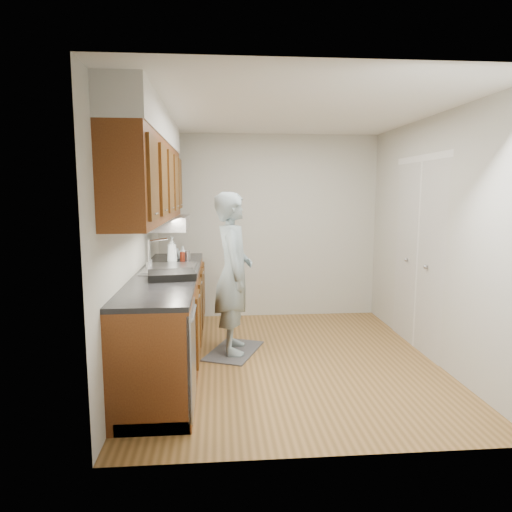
{
  "coord_description": "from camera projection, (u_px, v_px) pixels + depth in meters",
  "views": [
    {
      "loc": [
        -0.69,
        -4.49,
        1.73
      ],
      "look_at": [
        -0.3,
        0.25,
        1.06
      ],
      "focal_mm": 32.0,
      "sensor_mm": 36.0,
      "label": 1
    }
  ],
  "objects": [
    {
      "name": "floor",
      "position": [
        287.0,
        360.0,
        4.73
      ],
      "size": [
        3.5,
        3.5,
        0.0
      ],
      "primitive_type": "plane",
      "color": "olive",
      "rests_on": "ground"
    },
    {
      "name": "ceiling",
      "position": [
        289.0,
        111.0,
        4.38
      ],
      "size": [
        3.5,
        3.5,
        0.0
      ],
      "primitive_type": "plane",
      "rotation": [
        3.14,
        0.0,
        0.0
      ],
      "color": "white",
      "rests_on": "wall_left"
    },
    {
      "name": "wall_left",
      "position": [
        135.0,
        241.0,
        4.43
      ],
      "size": [
        0.02,
        3.5,
        2.5
      ],
      "primitive_type": "cube",
      "color": "#B9B9AE",
      "rests_on": "floor"
    },
    {
      "name": "wall_right",
      "position": [
        433.0,
        239.0,
        4.67
      ],
      "size": [
        0.02,
        3.5,
        2.5
      ],
      "primitive_type": "cube",
      "color": "#B9B9AE",
      "rests_on": "floor"
    },
    {
      "name": "wall_back",
      "position": [
        269.0,
        227.0,
        6.28
      ],
      "size": [
        3.0,
        0.02,
        2.5
      ],
      "primitive_type": "cube",
      "color": "#B9B9AE",
      "rests_on": "floor"
    },
    {
      "name": "counter",
      "position": [
        168.0,
        317.0,
        4.56
      ],
      "size": [
        0.64,
        2.8,
        1.3
      ],
      "color": "brown",
      "rests_on": "floor"
    },
    {
      "name": "upper_cabinets",
      "position": [
        151.0,
        169.0,
        4.39
      ],
      "size": [
        0.47,
        2.8,
        1.21
      ],
      "color": "brown",
      "rests_on": "wall_left"
    },
    {
      "name": "closet_door",
      "position": [
        418.0,
        256.0,
        5.0
      ],
      "size": [
        0.02,
        1.22,
        2.05
      ],
      "primitive_type": "cube",
      "color": "silver",
      "rests_on": "wall_right"
    },
    {
      "name": "floor_mat",
      "position": [
        234.0,
        351.0,
        4.97
      ],
      "size": [
        0.71,
        0.88,
        0.01
      ],
      "primitive_type": "cube",
      "rotation": [
        0.0,
        0.0,
        -0.39
      ],
      "color": "#5B5B5D",
      "rests_on": "floor"
    },
    {
      "name": "person",
      "position": [
        233.0,
        262.0,
        4.83
      ],
      "size": [
        0.46,
        0.69,
        1.94
      ],
      "primitive_type": "imported",
      "rotation": [
        0.0,
        0.0,
        1.57
      ],
      "color": "#869CA3",
      "rests_on": "floor_mat"
    },
    {
      "name": "soap_bottle_a",
      "position": [
        172.0,
        250.0,
        5.07
      ],
      "size": [
        0.15,
        0.15,
        0.29
      ],
      "primitive_type": "imported",
      "rotation": [
        0.0,
        0.0,
        0.46
      ],
      "color": "white",
      "rests_on": "counter"
    },
    {
      "name": "soap_bottle_b",
      "position": [
        174.0,
        251.0,
        5.35
      ],
      "size": [
        0.12,
        0.12,
        0.19
      ],
      "primitive_type": "imported",
      "rotation": [
        0.0,
        0.0,
        -0.53
      ],
      "color": "white",
      "rests_on": "counter"
    },
    {
      "name": "soap_bottle_c",
      "position": [
        183.0,
        253.0,
        5.36
      ],
      "size": [
        0.17,
        0.17,
        0.16
      ],
      "primitive_type": "imported",
      "rotation": [
        0.0,
        0.0,
        0.54
      ],
      "color": "white",
      "rests_on": "counter"
    },
    {
      "name": "soda_can",
      "position": [
        183.0,
        256.0,
        5.23
      ],
      "size": [
        0.07,
        0.07,
        0.11
      ],
      "primitive_type": "cylinder",
      "rotation": [
        0.0,
        0.0,
        0.15
      ],
      "color": "#9E301B",
      "rests_on": "counter"
    },
    {
      "name": "steel_can",
      "position": [
        188.0,
        255.0,
        5.29
      ],
      "size": [
        0.07,
        0.07,
        0.11
      ],
      "primitive_type": "cylinder",
      "rotation": [
        0.0,
        0.0,
        0.1
      ],
      "color": "#A5A5AA",
      "rests_on": "counter"
    },
    {
      "name": "dish_rack",
      "position": [
        172.0,
        275.0,
        4.16
      ],
      "size": [
        0.47,
        0.41,
        0.07
      ],
      "primitive_type": "cube",
      "rotation": [
        0.0,
        0.0,
        0.15
      ],
      "color": "black",
      "rests_on": "counter"
    }
  ]
}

